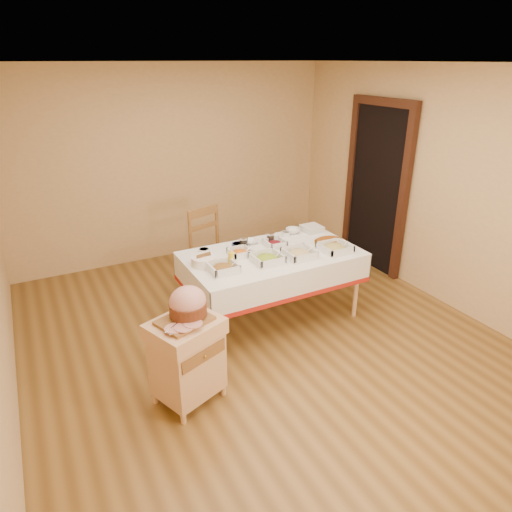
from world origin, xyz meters
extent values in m
plane|color=brown|center=(0.00, 0.00, 0.00)|extent=(5.00, 5.00, 0.00)
plane|color=white|center=(0.00, 0.00, 2.60)|extent=(5.00, 5.00, 0.00)
plane|color=tan|center=(0.00, 2.50, 1.30)|extent=(4.50, 0.00, 4.50)
plane|color=tan|center=(0.00, -2.50, 1.30)|extent=(4.50, 0.00, 4.50)
plane|color=tan|center=(2.25, 0.00, 1.30)|extent=(0.00, 5.00, 5.00)
cube|color=black|center=(2.21, 0.90, 1.05)|extent=(0.06, 0.90, 2.10)
cube|color=#3C1E13|center=(2.19, 0.40, 1.05)|extent=(0.08, 0.10, 2.10)
cube|color=#3C1E13|center=(2.19, 1.40, 1.05)|extent=(0.08, 0.10, 2.10)
cube|color=#3C1E13|center=(2.19, 0.90, 2.15)|extent=(0.08, 1.10, 0.10)
cube|color=#E3AF7D|center=(0.30, 0.30, 0.73)|extent=(1.80, 1.00, 0.04)
cylinder|color=#E3AF7D|center=(-0.52, -0.12, 0.35)|extent=(0.05, 0.05, 0.71)
cylinder|color=#E3AF7D|center=(-0.52, 0.72, 0.35)|extent=(0.05, 0.05, 0.71)
cylinder|color=#E3AF7D|center=(1.12, -0.12, 0.35)|extent=(0.05, 0.05, 0.71)
cylinder|color=#E3AF7D|center=(1.12, 0.72, 0.35)|extent=(0.05, 0.05, 0.71)
cube|color=white|center=(0.30, 0.30, 0.76)|extent=(1.82, 1.02, 0.01)
cube|color=#E3AF7D|center=(-0.96, -0.55, 0.35)|extent=(0.61, 0.56, 0.53)
cube|color=#E3AF7D|center=(-0.96, -0.55, 0.68)|extent=(0.65, 0.60, 0.13)
cube|color=brown|center=(-0.96, -0.76, 0.53)|extent=(0.42, 0.17, 0.11)
sphere|color=gold|center=(-0.96, -0.77, 0.53)|extent=(0.03, 0.03, 0.03)
cylinder|color=#E3AF7D|center=(-1.18, -0.72, 0.04)|extent=(0.04, 0.04, 0.09)
cylinder|color=#E3AF7D|center=(-1.18, -0.37, 0.04)|extent=(0.04, 0.04, 0.09)
cylinder|color=#E3AF7D|center=(-0.74, -0.72, 0.04)|extent=(0.04, 0.04, 0.09)
cylinder|color=#E3AF7D|center=(-0.74, -0.37, 0.04)|extent=(0.04, 0.04, 0.09)
cube|color=brown|center=(-0.02, 1.08, 0.52)|extent=(0.57, 0.56, 0.03)
cylinder|color=brown|center=(-0.15, 0.83, 0.25)|extent=(0.04, 0.04, 0.50)
cylinder|color=brown|center=(-0.27, 1.21, 0.25)|extent=(0.04, 0.04, 0.50)
cylinder|color=brown|center=(0.23, 0.94, 0.25)|extent=(0.04, 0.04, 0.50)
cylinder|color=brown|center=(0.12, 1.33, 0.25)|extent=(0.04, 0.04, 0.50)
cylinder|color=brown|center=(-0.27, 1.21, 0.77)|extent=(0.04, 0.04, 0.53)
cylinder|color=brown|center=(0.12, 1.33, 0.77)|extent=(0.04, 0.04, 0.53)
cube|color=brown|center=(-0.08, 1.27, 0.99)|extent=(0.42, 0.15, 0.10)
cube|color=brown|center=(-0.96, -0.55, 0.76)|extent=(0.39, 0.31, 0.02)
ellipsoid|color=#D59189|center=(-0.91, -0.51, 0.90)|extent=(0.29, 0.26, 0.25)
cylinder|color=#612D16|center=(-0.91, -0.51, 0.83)|extent=(0.30, 0.30, 0.10)
cube|color=silver|center=(-1.01, -0.70, 0.78)|extent=(0.25, 0.11, 0.00)
cylinder|color=silver|center=(-1.04, -0.60, 0.78)|extent=(0.28, 0.08, 0.01)
cube|color=silver|center=(-0.33, 0.14, 0.77)|extent=(0.26, 0.26, 0.02)
ellipsoid|color=red|center=(-0.33, 0.14, 0.79)|extent=(0.20, 0.20, 0.07)
cylinder|color=silver|center=(-0.27, 0.11, 0.80)|extent=(0.16, 0.01, 0.12)
cube|color=silver|center=(0.15, 0.13, 0.77)|extent=(0.29, 0.29, 0.02)
ellipsoid|color=gold|center=(0.15, 0.13, 0.80)|extent=(0.22, 0.22, 0.08)
cylinder|color=silver|center=(0.21, 0.10, 0.80)|extent=(0.16, 0.01, 0.12)
cube|color=silver|center=(0.50, 0.09, 0.77)|extent=(0.29, 0.29, 0.02)
ellipsoid|color=#D6B872|center=(0.50, 0.09, 0.80)|extent=(0.22, 0.22, 0.08)
cylinder|color=silver|center=(0.56, 0.06, 0.80)|extent=(0.16, 0.01, 0.12)
cube|color=silver|center=(0.92, 0.05, 0.77)|extent=(0.30, 0.30, 0.02)
ellipsoid|color=tan|center=(0.92, 0.05, 0.80)|extent=(0.23, 0.23, 0.08)
cylinder|color=silver|center=(0.99, 0.02, 0.80)|extent=(0.15, 0.01, 0.11)
cube|color=silver|center=(-0.02, 0.40, 0.77)|extent=(0.21, 0.21, 0.01)
ellipsoid|color=orange|center=(-0.02, 0.40, 0.79)|extent=(0.16, 0.16, 0.06)
cylinder|color=silver|center=(0.03, 0.38, 0.79)|extent=(0.14, 0.01, 0.10)
cube|color=silver|center=(0.43, 0.46, 0.77)|extent=(0.21, 0.21, 0.01)
ellipsoid|color=maroon|center=(0.43, 0.46, 0.79)|extent=(0.16, 0.16, 0.06)
cylinder|color=silver|center=(0.47, 0.44, 0.79)|extent=(0.14, 0.01, 0.10)
cylinder|color=silver|center=(-0.34, 0.61, 0.79)|extent=(0.12, 0.12, 0.06)
cylinder|color=black|center=(-0.34, 0.61, 0.81)|extent=(0.10, 0.10, 0.02)
cylinder|color=navy|center=(0.04, 0.57, 0.79)|extent=(0.14, 0.14, 0.06)
cylinder|color=maroon|center=(0.04, 0.57, 0.81)|extent=(0.12, 0.12, 0.02)
cylinder|color=silver|center=(0.69, 0.66, 0.78)|extent=(0.10, 0.10, 0.05)
cylinder|color=orange|center=(0.69, 0.66, 0.80)|extent=(0.08, 0.08, 0.02)
imported|color=silver|center=(0.23, 0.65, 0.78)|extent=(0.17, 0.17, 0.04)
imported|color=silver|center=(0.81, 0.71, 0.79)|extent=(0.22, 0.22, 0.05)
cylinder|color=silver|center=(0.10, 0.56, 0.82)|extent=(0.09, 0.09, 0.11)
cylinder|color=silver|center=(0.10, 0.56, 0.88)|extent=(0.10, 0.10, 0.01)
cylinder|color=black|center=(0.10, 0.56, 0.80)|extent=(0.08, 0.08, 0.08)
cylinder|color=silver|center=(0.43, 0.56, 0.81)|extent=(0.09, 0.09, 0.10)
cylinder|color=silver|center=(0.43, 0.56, 0.87)|extent=(0.09, 0.09, 0.01)
cylinder|color=black|center=(0.43, 0.56, 0.80)|extent=(0.07, 0.07, 0.08)
cylinder|color=yellow|center=(-0.20, 0.23, 0.83)|extent=(0.05, 0.05, 0.13)
cone|color=yellow|center=(-0.20, 0.23, 0.91)|extent=(0.03, 0.03, 0.03)
cylinder|color=white|center=(-0.44, 0.35, 0.81)|extent=(0.25, 0.25, 0.09)
cube|color=silver|center=(1.04, 0.66, 0.77)|extent=(0.22, 0.22, 0.01)
cube|color=silver|center=(1.04, 0.66, 0.78)|extent=(0.22, 0.22, 0.01)
cube|color=silver|center=(1.04, 0.66, 0.79)|extent=(0.22, 0.22, 0.01)
cube|color=silver|center=(1.04, 0.66, 0.81)|extent=(0.22, 0.22, 0.01)
cube|color=silver|center=(1.04, 0.66, 0.82)|extent=(0.22, 0.22, 0.01)
ellipsoid|color=gold|center=(0.99, 0.27, 0.77)|extent=(0.33, 0.24, 0.03)
ellipsoid|color=#8D440F|center=(0.99, 0.27, 0.79)|extent=(0.28, 0.20, 0.03)
camera|label=1|loc=(-1.89, -3.50, 2.63)|focal=32.00mm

